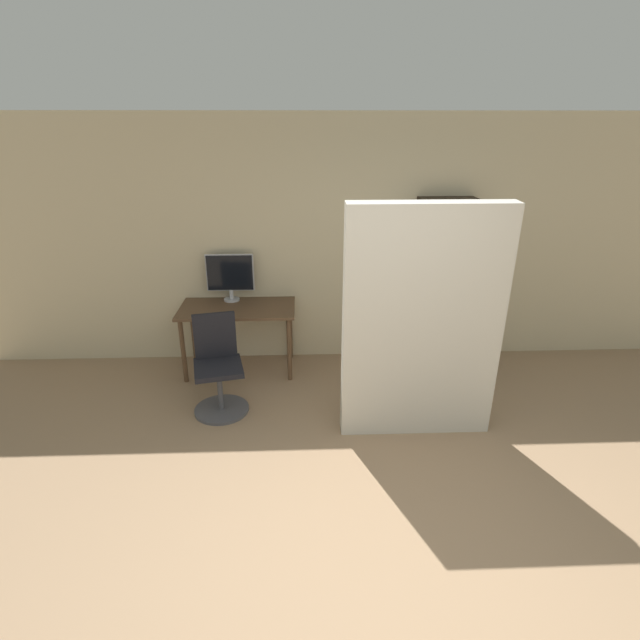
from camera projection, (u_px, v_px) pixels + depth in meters
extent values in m
plane|color=#937556|center=(379.00, 602.00, 2.91)|extent=(16.00, 16.00, 0.00)
cube|color=#C6B793|center=(340.00, 243.00, 5.50)|extent=(8.00, 0.06, 2.70)
cube|color=brown|center=(237.00, 309.00, 5.36)|extent=(1.23, 0.66, 0.03)
cylinder|color=brown|center=(183.00, 351.00, 5.23)|extent=(0.05, 0.05, 0.71)
cylinder|color=brown|center=(289.00, 350.00, 5.27)|extent=(0.05, 0.05, 0.71)
cylinder|color=brown|center=(193.00, 331.00, 5.73)|extent=(0.05, 0.05, 0.71)
cylinder|color=brown|center=(290.00, 330.00, 5.77)|extent=(0.05, 0.05, 0.71)
cylinder|color=#B7B7BC|center=(232.00, 299.00, 5.56)|extent=(0.17, 0.17, 0.02)
cylinder|color=#B7B7BC|center=(231.00, 294.00, 5.53)|extent=(0.04, 0.04, 0.11)
cube|color=#B7B7BC|center=(230.00, 273.00, 5.45)|extent=(0.52, 0.02, 0.41)
cube|color=black|center=(230.00, 273.00, 5.44)|extent=(0.50, 0.03, 0.39)
cylinder|color=#4C4C51|center=(222.00, 409.00, 4.82)|extent=(0.52, 0.52, 0.03)
cylinder|color=#4C4C51|center=(220.00, 390.00, 4.74)|extent=(0.05, 0.05, 0.41)
cube|color=black|center=(218.00, 368.00, 4.65)|extent=(0.52, 0.52, 0.05)
cube|color=black|center=(215.00, 335.00, 4.73)|extent=(0.40, 0.12, 0.45)
cube|color=#2D2319|center=(415.00, 283.00, 5.54)|extent=(0.02, 0.27, 1.85)
cube|color=#2D2319|center=(467.00, 282.00, 5.56)|extent=(0.02, 0.27, 1.85)
cube|color=#2D2319|center=(438.00, 279.00, 5.67)|extent=(0.61, 0.02, 1.85)
cube|color=#2D2319|center=(434.00, 357.00, 5.89)|extent=(0.57, 0.24, 0.02)
cube|color=#2D2319|center=(437.00, 321.00, 5.72)|extent=(0.57, 0.24, 0.02)
cube|color=#2D2319|center=(441.00, 283.00, 5.55)|extent=(0.57, 0.24, 0.02)
cube|color=#2D2319|center=(445.00, 242.00, 5.37)|extent=(0.57, 0.24, 0.02)
cube|color=#2D2319|center=(449.00, 199.00, 5.20)|extent=(0.57, 0.24, 0.02)
cube|color=red|center=(414.00, 345.00, 5.79)|extent=(0.04, 0.14, 0.34)
cube|color=#7A2D84|center=(417.00, 344.00, 5.83)|extent=(0.03, 0.19, 0.31)
cube|color=red|center=(420.00, 345.00, 5.83)|extent=(0.03, 0.15, 0.30)
cube|color=#7A2D84|center=(424.00, 342.00, 5.81)|extent=(0.03, 0.16, 0.39)
cube|color=#232328|center=(427.00, 341.00, 5.81)|extent=(0.03, 0.13, 0.40)
cube|color=#287A38|center=(431.00, 343.00, 5.79)|extent=(0.04, 0.16, 0.37)
cube|color=gold|center=(416.00, 308.00, 5.59)|extent=(0.02, 0.13, 0.35)
cube|color=#287A38|center=(418.00, 304.00, 5.63)|extent=(0.03, 0.17, 0.40)
cube|color=#7A2D84|center=(420.00, 305.00, 5.66)|extent=(0.03, 0.19, 0.37)
cube|color=silver|center=(423.00, 303.00, 5.66)|extent=(0.02, 0.19, 0.40)
cube|color=silver|center=(425.00, 303.00, 5.65)|extent=(0.03, 0.14, 0.40)
cube|color=#287A38|center=(428.00, 303.00, 5.67)|extent=(0.02, 0.17, 0.40)
cube|color=#1E4C9E|center=(419.00, 269.00, 5.47)|extent=(0.04, 0.19, 0.32)
cube|color=#1E4C9E|center=(422.00, 266.00, 5.47)|extent=(0.02, 0.18, 0.38)
cube|color=#7A2D84|center=(425.00, 268.00, 5.44)|extent=(0.02, 0.17, 0.35)
cube|color=#7A2D84|center=(428.00, 268.00, 5.46)|extent=(0.04, 0.19, 0.34)
cube|color=#7A2D84|center=(431.00, 264.00, 5.50)|extent=(0.02, 0.15, 0.40)
cube|color=red|center=(433.00, 264.00, 5.51)|extent=(0.02, 0.15, 0.38)
cube|color=#1E4C9E|center=(436.00, 269.00, 5.48)|extent=(0.03, 0.17, 0.31)
cube|color=orange|center=(440.00, 265.00, 5.47)|extent=(0.02, 0.19, 0.38)
cube|color=orange|center=(443.00, 265.00, 5.46)|extent=(0.03, 0.19, 0.39)
cube|color=gold|center=(422.00, 228.00, 5.28)|extent=(0.03, 0.14, 0.31)
cube|color=orange|center=(426.00, 225.00, 5.29)|extent=(0.03, 0.18, 0.35)
cube|color=orange|center=(428.00, 228.00, 5.29)|extent=(0.02, 0.14, 0.31)
cube|color=red|center=(430.00, 228.00, 5.33)|extent=(0.02, 0.19, 0.29)
cube|color=#7A2D84|center=(434.00, 227.00, 5.31)|extent=(0.04, 0.20, 0.32)
cube|color=red|center=(439.00, 223.00, 5.28)|extent=(0.04, 0.17, 0.40)
cube|color=silver|center=(441.00, 226.00, 5.32)|extent=(0.02, 0.19, 0.33)
cube|color=beige|center=(422.00, 326.00, 4.15)|extent=(1.32, 0.23, 2.05)
cube|color=beige|center=(500.00, 325.00, 4.17)|extent=(0.01, 0.24, 2.01)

